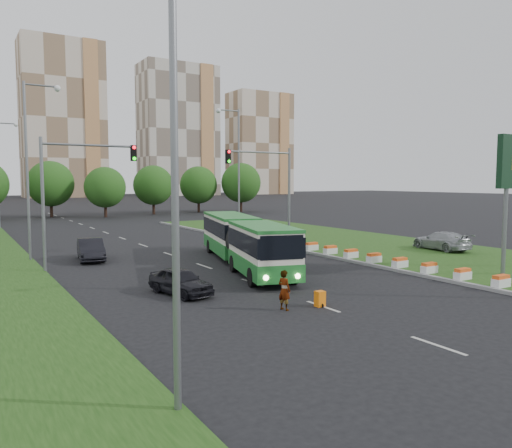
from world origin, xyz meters
TOP-DOWN VIEW (x-y plane):
  - ground at (0.00, 0.00)m, footprint 360.00×360.00m
  - grass_median at (13.00, 8.00)m, footprint 14.00×60.00m
  - median_kerb at (6.05, 8.00)m, footprint 0.30×60.00m
  - lane_markings at (-3.00, 20.00)m, footprint 0.20×100.00m
  - flower_planters at (6.70, 0.80)m, footprint 1.10×18.10m
  - traffic_mast_median at (4.78, 10.00)m, footprint 5.76×0.32m
  - traffic_mast_left at (-10.38, 9.00)m, footprint 5.76×0.32m
  - street_lamps at (-3.00, 10.00)m, footprint 36.00×60.00m
  - tree_line at (10.00, 55.00)m, footprint 120.00×8.00m
  - apartment_tower_ceast at (15.00, 150.00)m, footprint 25.00×15.00m
  - apartment_tower_east at (55.00, 150.00)m, footprint 27.00×15.00m
  - midrise_east at (90.00, 150.00)m, footprint 24.00×14.00m
  - articulated_bus at (-0.90, 5.05)m, footprint 2.48×15.94m
  - car_left_near at (-7.38, -0.64)m, footprint 2.33×4.03m
  - car_left_far at (-8.63, 12.12)m, footprint 2.21×4.71m
  - car_median at (15.33, 2.42)m, footprint 2.46×5.02m
  - pedestrian at (-4.77, -5.60)m, footprint 0.55×0.70m
  - shopping_trolley at (-3.12, -5.92)m, footprint 0.40×0.42m

SIDE VIEW (x-z plane):
  - ground at x=0.00m, z-range 0.00..0.00m
  - lane_markings at x=-3.00m, z-range -0.01..0.01m
  - grass_median at x=13.00m, z-range 0.00..0.15m
  - median_kerb at x=6.05m, z-range 0.00..0.18m
  - shopping_trolley at x=-3.12m, z-range 0.00..0.68m
  - flower_planters at x=6.70m, z-range 0.15..0.75m
  - car_left_near at x=-7.38m, z-range 0.00..1.29m
  - car_left_far at x=-8.63m, z-range 0.00..1.49m
  - car_median at x=15.33m, z-range 0.15..1.55m
  - pedestrian at x=-4.77m, z-range 0.00..1.71m
  - articulated_bus at x=-0.90m, z-range 0.29..2.92m
  - tree_line at x=10.00m, z-range 0.00..9.00m
  - traffic_mast_median at x=4.78m, z-range 1.35..9.35m
  - traffic_mast_left at x=-10.38m, z-range 1.35..9.35m
  - street_lamps at x=-3.00m, z-range 0.00..12.00m
  - midrise_east at x=90.00m, z-range 0.00..40.00m
  - apartment_tower_east at x=55.00m, z-range 0.00..47.00m
  - apartment_tower_ceast at x=15.00m, z-range 0.00..50.00m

